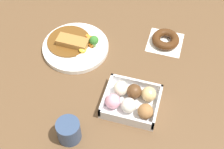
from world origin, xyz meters
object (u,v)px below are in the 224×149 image
chocolate_ring_donut (165,40)px  coffee_mug (69,131)px  donut_box (131,100)px  curry_plate (75,46)px

chocolate_ring_donut → coffee_mug: bearing=65.9°
donut_box → chocolate_ring_donut: donut_box is taller
curry_plate → chocolate_ring_donut: bearing=-159.1°
donut_box → chocolate_ring_donut: bearing=-100.6°
donut_box → chocolate_ring_donut: (-0.06, -0.31, -0.01)m
donut_box → chocolate_ring_donut: 0.32m
curry_plate → coffee_mug: size_ratio=3.24×
donut_box → curry_plate: bearing=-35.5°
donut_box → coffee_mug: (0.15, 0.17, 0.01)m
chocolate_ring_donut → curry_plate: bearing=20.9°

